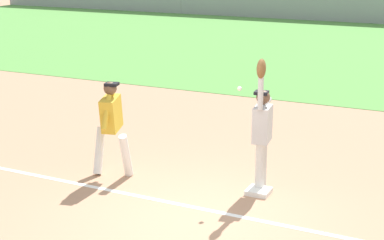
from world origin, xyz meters
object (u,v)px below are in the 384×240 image
(runner, at_px, (111,122))
(baseball, at_px, (240,89))
(first_base, at_px, (259,191))
(fielder, at_px, (262,126))
(parked_car_silver, at_px, (344,3))
(parked_car_black, at_px, (247,0))

(runner, relative_size, baseball, 23.24)
(first_base, distance_m, baseball, 1.76)
(fielder, bearing_deg, parked_car_silver, -87.73)
(first_base, height_order, runner, runner)
(parked_car_black, height_order, parked_car_silver, same)
(first_base, bearing_deg, baseball, -177.61)
(baseball, height_order, parked_car_silver, baseball)
(runner, bearing_deg, first_base, -5.65)
(runner, xyz_separation_m, parked_car_black, (-7.69, 27.60, -0.32))
(fielder, xyz_separation_m, parked_car_black, (-10.30, 27.11, -0.45))
(parked_car_black, bearing_deg, runner, -78.90)
(parked_car_black, bearing_deg, baseball, -74.41)
(first_base, height_order, parked_car_black, parked_car_black)
(baseball, bearing_deg, runner, -172.87)
(parked_car_silver, bearing_deg, baseball, -80.39)
(first_base, xyz_separation_m, runner, (-2.66, -0.30, 0.96))
(first_base, bearing_deg, runner, -173.53)
(baseball, bearing_deg, fielder, 31.54)
(runner, height_order, parked_car_black, runner)
(baseball, distance_m, parked_car_black, 29.10)
(fielder, relative_size, runner, 1.33)
(first_base, xyz_separation_m, fielder, (-0.04, 0.19, 1.08))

